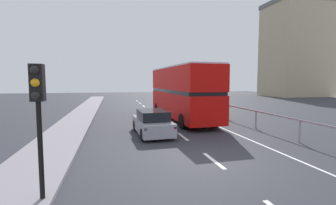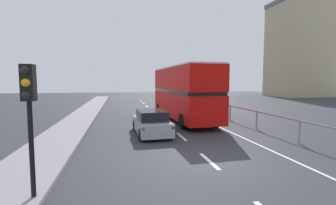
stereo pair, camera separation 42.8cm
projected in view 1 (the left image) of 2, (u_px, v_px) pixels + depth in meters
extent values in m
cube|color=#2E3037|center=(211.00, 160.00, 9.73)|extent=(75.33, 120.00, 0.10)
cube|color=gray|center=(32.00, 170.00, 8.27)|extent=(2.39, 80.00, 0.14)
cube|color=silver|center=(214.00, 160.00, 9.48)|extent=(0.16, 1.97, 0.01)
cube|color=silver|center=(183.00, 136.00, 13.60)|extent=(0.16, 1.97, 0.01)
cube|color=silver|center=(166.00, 124.00, 17.73)|extent=(0.16, 1.97, 0.01)
cube|color=silver|center=(156.00, 116.00, 21.86)|extent=(0.16, 1.97, 0.01)
cube|color=silver|center=(149.00, 110.00, 25.99)|extent=(0.16, 1.97, 0.01)
cube|color=silver|center=(144.00, 106.00, 30.12)|extent=(0.16, 1.97, 0.01)
cube|color=silver|center=(140.00, 103.00, 34.25)|extent=(0.16, 1.97, 0.01)
cube|color=silver|center=(137.00, 101.00, 38.37)|extent=(0.16, 1.97, 0.01)
cube|color=silver|center=(204.00, 120.00, 19.18)|extent=(0.12, 46.00, 0.01)
cube|color=gray|center=(229.00, 106.00, 19.55)|extent=(0.08, 42.00, 0.08)
cylinder|color=gray|center=(300.00, 132.00, 12.19)|extent=(0.10, 0.10, 1.13)
cylinder|color=gray|center=(256.00, 120.00, 15.89)|extent=(0.10, 0.10, 1.13)
cylinder|color=gray|center=(229.00, 113.00, 19.60)|extent=(0.10, 0.10, 1.13)
cylinder|color=gray|center=(210.00, 108.00, 23.31)|extent=(0.10, 0.10, 1.13)
cylinder|color=gray|center=(197.00, 104.00, 27.01)|extent=(0.10, 0.10, 1.13)
cylinder|color=gray|center=(186.00, 101.00, 30.72)|extent=(0.10, 0.10, 1.13)
cylinder|color=gray|center=(178.00, 99.00, 34.43)|extent=(0.10, 0.10, 1.13)
cylinder|color=gray|center=(172.00, 97.00, 38.14)|extent=(0.10, 0.10, 1.13)
cube|color=tan|center=(308.00, 52.00, 50.55)|extent=(17.20, 8.91, 18.20)
cube|color=#5F5F61|center=(310.00, 5.00, 49.72)|extent=(17.54, 9.08, 0.80)
cube|color=red|center=(182.00, 104.00, 19.47)|extent=(2.94, 10.60, 1.84)
cube|color=black|center=(182.00, 91.00, 19.38)|extent=(2.94, 10.18, 0.24)
cube|color=red|center=(182.00, 79.00, 19.30)|extent=(2.94, 10.60, 1.68)
cube|color=silver|center=(182.00, 68.00, 19.22)|extent=(2.88, 10.39, 0.10)
cube|color=black|center=(165.00, 98.00, 24.49)|extent=(2.26, 0.13, 1.29)
cube|color=yellow|center=(165.00, 75.00, 24.29)|extent=(1.50, 0.10, 0.28)
cylinder|color=black|center=(157.00, 109.00, 22.94)|extent=(0.32, 1.01, 1.00)
cylinder|color=black|center=(180.00, 108.00, 23.55)|extent=(0.32, 1.01, 1.00)
cylinder|color=black|center=(183.00, 121.00, 15.72)|extent=(0.32, 1.01, 1.00)
cylinder|color=black|center=(215.00, 120.00, 16.33)|extent=(0.32, 1.01, 1.00)
cube|color=gray|center=(152.00, 125.00, 14.10)|extent=(1.92, 4.22, 0.72)
cube|color=black|center=(153.00, 115.00, 13.85)|extent=(1.62, 2.35, 0.53)
cube|color=red|center=(145.00, 130.00, 11.92)|extent=(0.16, 0.07, 0.12)
cube|color=red|center=(175.00, 128.00, 12.34)|extent=(0.16, 0.07, 0.12)
cylinder|color=black|center=(135.00, 125.00, 15.22)|extent=(0.23, 0.65, 0.64)
cylinder|color=black|center=(160.00, 124.00, 15.64)|extent=(0.23, 0.65, 0.64)
cylinder|color=black|center=(143.00, 135.00, 12.60)|extent=(0.23, 0.65, 0.64)
cylinder|color=black|center=(172.00, 133.00, 13.02)|extent=(0.23, 0.65, 0.64)
cylinder|color=black|center=(40.00, 133.00, 5.99)|extent=(0.12, 0.12, 3.35)
cube|color=black|center=(37.00, 83.00, 5.88)|extent=(0.30, 0.30, 0.90)
sphere|color=black|center=(35.00, 70.00, 5.69)|extent=(0.20, 0.20, 0.20)
sphere|color=orange|center=(35.00, 83.00, 5.72)|extent=(0.20, 0.20, 0.20)
sphere|color=black|center=(36.00, 96.00, 5.75)|extent=(0.20, 0.20, 0.20)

